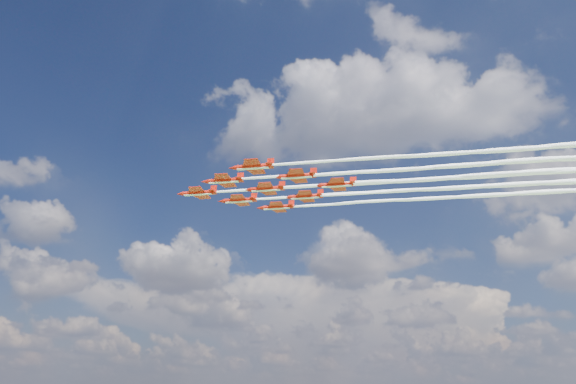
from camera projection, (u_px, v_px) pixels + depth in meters
The scene contains 8 objects.
jet_lead at pixel (426, 179), 144.89m from camera, with size 128.92×26.09×2.84m.
jet_row2_port at pixel (468, 165), 136.17m from camera, with size 128.92×26.09×2.84m.
jet_row2_starb at pixel (461, 187), 150.59m from camera, with size 128.92×26.09×2.84m.
jet_row3_port at pixel (516, 149), 127.45m from camera, with size 128.92×26.09×2.84m.
jet_row3_centre at pixel (504, 174), 141.88m from camera, with size 128.92×26.09×2.84m.
jet_row3_starb at pixel (493, 195), 156.30m from camera, with size 128.92×26.09×2.84m.
jet_row4_port at pixel (552, 160), 133.16m from camera, with size 128.92×26.09×2.84m.
jet_row4_starb at pixel (536, 183), 147.58m from camera, with size 128.92×26.09×2.84m.
Camera 1 is at (59.59, -132.76, 19.82)m, focal length 35.00 mm.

